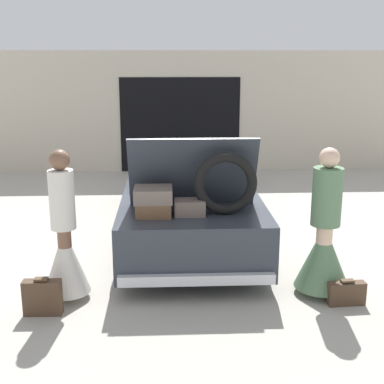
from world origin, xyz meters
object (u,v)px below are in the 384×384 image
person_right (324,243)px  suitcase_beside_left_person (43,297)px  suitcase_beside_right_person (346,293)px  car (188,197)px  person_left (65,246)px

person_right → suitcase_beside_left_person: 3.20m
suitcase_beside_right_person → suitcase_beside_left_person: bearing=-178.8°
car → suitcase_beside_left_person: bearing=-122.9°
car → suitcase_beside_left_person: 3.11m
suitcase_beside_left_person → suitcase_beside_right_person: (3.35, 0.07, -0.06)m
person_right → suitcase_beside_right_person: size_ratio=4.08×
car → person_left: 2.64m
person_right → car: bearing=20.3°
person_left → car: bearing=161.0°
car → person_left: size_ratio=2.77×
car → suitcase_beside_right_person: bearing=-56.3°
suitcase_beside_right_person → car: bearing=123.7°
car → suitcase_beside_left_person: (-1.67, -2.59, -0.40)m
suitcase_beside_left_person → suitcase_beside_right_person: bearing=1.2°
person_left → suitcase_beside_right_person: person_left is taller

